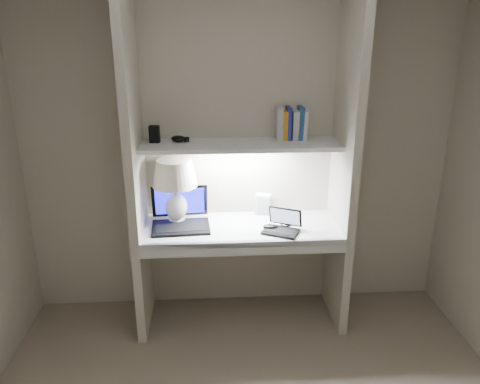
{
  "coord_description": "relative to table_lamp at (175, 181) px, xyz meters",
  "views": [
    {
      "loc": [
        -0.21,
        -1.89,
        2.14
      ],
      "look_at": [
        -0.02,
        1.05,
        1.09
      ],
      "focal_mm": 35.0,
      "sensor_mm": 36.0,
      "label": 1
    }
  ],
  "objects": [
    {
      "name": "desk",
      "position": [
        0.47,
        -0.11,
        -0.34
      ],
      "size": [
        1.4,
        0.55,
        0.04
      ],
      "primitive_type": "cube",
      "color": "white",
      "rests_on": "alcove_panel_left"
    },
    {
      "name": "laptop_main",
      "position": [
        0.03,
        -0.06,
        -0.26
      ],
      "size": [
        0.43,
        0.38,
        0.27
      ],
      "rotation": [
        0.0,
        0.0,
        0.07
      ],
      "color": "black",
      "rests_on": "desk"
    },
    {
      "name": "desk_apron",
      "position": [
        0.47,
        -0.37,
        -0.37
      ],
      "size": [
        1.46,
        0.03,
        0.1
      ],
      "primitive_type": "cube",
      "color": "silver",
      "rests_on": "desk"
    },
    {
      "name": "alcove_panel_right",
      "position": [
        1.2,
        -0.11,
        0.16
      ],
      "size": [
        0.06,
        0.55,
        2.5
      ],
      "primitive_type": "cube",
      "color": "#BCB5A1",
      "rests_on": "floor"
    },
    {
      "name": "shelf_gadget",
      "position": [
        0.04,
        0.04,
        0.3
      ],
      "size": [
        0.13,
        0.11,
        0.05
      ],
      "primitive_type": "ellipsoid",
      "rotation": [
        0.0,
        0.0,
        -0.36
      ],
      "color": "black",
      "rests_on": "shelf"
    },
    {
      "name": "alcove_panel_left",
      "position": [
        -0.26,
        -0.11,
        0.16
      ],
      "size": [
        0.06,
        0.55,
        2.5
      ],
      "primitive_type": "cube",
      "color": "#BCB5A1",
      "rests_on": "floor"
    },
    {
      "name": "mouse",
      "position": [
        0.67,
        -0.19,
        -0.3
      ],
      "size": [
        0.12,
        0.09,
        0.04
      ],
      "primitive_type": "ellipsoid",
      "rotation": [
        0.0,
        0.0,
        -0.21
      ],
      "color": "black",
      "rests_on": "desk"
    },
    {
      "name": "book_row",
      "position": [
        0.84,
        0.1,
        0.39
      ],
      "size": [
        0.22,
        0.16,
        0.24
      ],
      "color": "white",
      "rests_on": "shelf"
    },
    {
      "name": "cable_coil",
      "position": [
        0.83,
        -0.09,
        -0.31
      ],
      "size": [
        0.12,
        0.12,
        0.01
      ],
      "primitive_type": "torus",
      "rotation": [
        0.0,
        0.0,
        -0.22
      ],
      "color": "black",
      "rests_on": "desk"
    },
    {
      "name": "speaker",
      "position": [
        0.66,
        0.11,
        -0.24
      ],
      "size": [
        0.13,
        0.11,
        0.16
      ],
      "primitive_type": "cube",
      "rotation": [
        0.0,
        0.0,
        -0.31
      ],
      "color": "silver",
      "rests_on": "desk"
    },
    {
      "name": "table_lamp",
      "position": [
        0.0,
        0.0,
        0.0
      ],
      "size": [
        0.32,
        0.32,
        0.48
      ],
      "color": "white",
      "rests_on": "desk"
    },
    {
      "name": "back_wall",
      "position": [
        0.47,
        0.16,
        0.16
      ],
      "size": [
        3.2,
        0.01,
        2.5
      ],
      "primitive_type": "cube",
      "color": "#BCB5A1",
      "rests_on": "floor"
    },
    {
      "name": "strip_light",
      "position": [
        0.47,
        -0.02,
        0.24
      ],
      "size": [
        0.6,
        0.04,
        0.02
      ],
      "primitive_type": "cube",
      "color": "white",
      "rests_on": "shelf"
    },
    {
      "name": "shelf",
      "position": [
        0.47,
        -0.02,
        0.26
      ],
      "size": [
        1.4,
        0.36,
        0.03
      ],
      "primitive_type": "cube",
      "color": "silver",
      "rests_on": "back_wall"
    },
    {
      "name": "laptop_netbook",
      "position": [
        0.76,
        -0.22,
        -0.28
      ],
      "size": [
        0.31,
        0.3,
        0.16
      ],
      "rotation": [
        0.0,
        0.0,
        -0.46
      ],
      "color": "black",
      "rests_on": "desk"
    },
    {
      "name": "sticky_note",
      "position": [
        -0.03,
        -0.11,
        -0.32
      ],
      "size": [
        0.1,
        0.1,
        0.0
      ],
      "primitive_type": "cube",
      "rotation": [
        0.0,
        0.0,
        0.32
      ],
      "color": "yellow",
      "rests_on": "desk"
    },
    {
      "name": "shelf_box",
      "position": [
        -0.13,
        0.04,
        0.33
      ],
      "size": [
        0.07,
        0.06,
        0.12
      ],
      "primitive_type": "cube",
      "rotation": [
        0.0,
        0.0,
        -0.1
      ],
      "color": "black",
      "rests_on": "shelf"
    }
  ]
}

